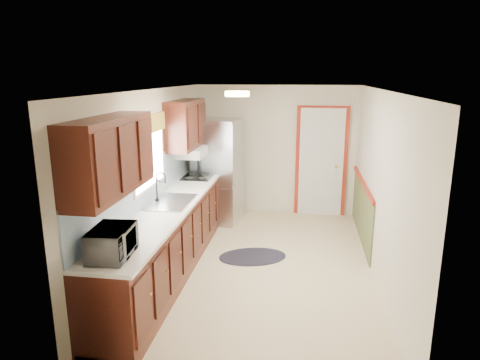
% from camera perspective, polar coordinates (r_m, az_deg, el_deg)
% --- Properties ---
extents(room_shell, '(3.20, 5.20, 2.52)m').
position_cam_1_polar(room_shell, '(5.62, 2.98, -0.41)').
color(room_shell, beige).
rests_on(room_shell, ground).
extents(kitchen_run, '(0.63, 4.00, 2.20)m').
position_cam_1_polar(kitchen_run, '(5.71, -9.84, -4.46)').
color(kitchen_run, '#39130C').
rests_on(kitchen_run, ground).
extents(back_wall_trim, '(1.12, 2.30, 2.08)m').
position_cam_1_polar(back_wall_trim, '(7.84, 11.82, 1.10)').
color(back_wall_trim, maroon).
rests_on(back_wall_trim, ground).
extents(ceiling_fixture, '(0.30, 0.30, 0.06)m').
position_cam_1_polar(ceiling_fixture, '(5.29, -0.38, 11.42)').
color(ceiling_fixture, '#FFD88C').
rests_on(ceiling_fixture, room_shell).
extents(microwave, '(0.32, 0.53, 0.34)m').
position_cam_1_polar(microwave, '(4.15, -16.75, -7.59)').
color(microwave, white).
rests_on(microwave, kitchen_run).
extents(refrigerator, '(0.85, 0.81, 1.84)m').
position_cam_1_polar(refrigerator, '(7.61, -3.00, 1.23)').
color(refrigerator, '#B7B7BC').
rests_on(refrigerator, ground).
extents(rug, '(1.13, 0.89, 0.01)m').
position_cam_1_polar(rug, '(6.33, 1.68, -10.17)').
color(rug, black).
rests_on(rug, ground).
extents(cooktop, '(0.46, 0.55, 0.02)m').
position_cam_1_polar(cooktop, '(7.07, -5.67, 0.45)').
color(cooktop, black).
rests_on(cooktop, kitchen_run).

